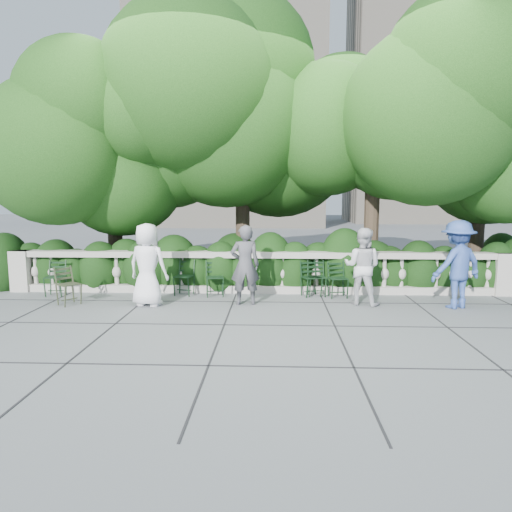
{
  "coord_description": "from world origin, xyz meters",
  "views": [
    {
      "loc": [
        0.4,
        -9.01,
        2.35
      ],
      "look_at": [
        0.0,
        1.0,
        1.0
      ],
      "focal_mm": 32.0,
      "sensor_mm": 36.0,
      "label": 1
    }
  ],
  "objects_px": {
    "chair_c": "(314,298)",
    "chair_f": "(339,299)",
    "chair_e": "(317,297)",
    "person_older_blue": "(457,264)",
    "person_casual_man": "(362,266)",
    "chair_b": "(182,296)",
    "chair_a": "(54,297)",
    "chair_d": "(215,298)",
    "person_businessman": "(148,265)",
    "chair_weathered": "(73,306)",
    "person_woman_grey": "(245,265)"
  },
  "relations": [
    {
      "from": "chair_weathered",
      "to": "person_casual_man",
      "type": "bearing_deg",
      "value": -48.97
    },
    {
      "from": "chair_a",
      "to": "person_older_blue",
      "type": "xyz_separation_m",
      "value": [
        8.89,
        -0.63,
        0.92
      ]
    },
    {
      "from": "chair_a",
      "to": "person_businessman",
      "type": "height_order",
      "value": "person_businessman"
    },
    {
      "from": "chair_c",
      "to": "chair_d",
      "type": "distance_m",
      "value": 2.27
    },
    {
      "from": "chair_d",
      "to": "person_businessman",
      "type": "xyz_separation_m",
      "value": [
        -1.32,
        -0.81,
        0.88
      ]
    },
    {
      "from": "chair_a",
      "to": "chair_e",
      "type": "xyz_separation_m",
      "value": [
        6.1,
        0.23,
        0.0
      ]
    },
    {
      "from": "person_businessman",
      "to": "person_older_blue",
      "type": "bearing_deg",
      "value": -165.06
    },
    {
      "from": "chair_e",
      "to": "chair_b",
      "type": "bearing_deg",
      "value": 176.44
    },
    {
      "from": "chair_e",
      "to": "person_older_blue",
      "type": "height_order",
      "value": "person_older_blue"
    },
    {
      "from": "chair_e",
      "to": "chair_weathered",
      "type": "relative_size",
      "value": 1.0
    },
    {
      "from": "chair_b",
      "to": "chair_c",
      "type": "bearing_deg",
      "value": 11.58
    },
    {
      "from": "person_businessman",
      "to": "chair_d",
      "type": "bearing_deg",
      "value": -134.28
    },
    {
      "from": "chair_f",
      "to": "chair_weathered",
      "type": "relative_size",
      "value": 1.0
    },
    {
      "from": "chair_a",
      "to": "person_casual_man",
      "type": "xyz_separation_m",
      "value": [
        6.98,
        -0.4,
        0.83
      ]
    },
    {
      "from": "chair_c",
      "to": "chair_e",
      "type": "relative_size",
      "value": 1.0
    },
    {
      "from": "chair_a",
      "to": "chair_f",
      "type": "xyz_separation_m",
      "value": [
        6.58,
        0.09,
        0.0
      ]
    },
    {
      "from": "chair_a",
      "to": "person_older_blue",
      "type": "height_order",
      "value": "person_older_blue"
    },
    {
      "from": "chair_weathered",
      "to": "person_woman_grey",
      "type": "relative_size",
      "value": 0.49
    },
    {
      "from": "person_businessman",
      "to": "chair_c",
      "type": "bearing_deg",
      "value": -151.68
    },
    {
      "from": "chair_a",
      "to": "person_woman_grey",
      "type": "xyz_separation_m",
      "value": [
        4.47,
        -0.52,
        0.86
      ]
    },
    {
      "from": "chair_b",
      "to": "chair_f",
      "type": "xyz_separation_m",
      "value": [
        3.63,
        -0.11,
        0.0
      ]
    },
    {
      "from": "chair_e",
      "to": "person_casual_man",
      "type": "bearing_deg",
      "value": -39.64
    },
    {
      "from": "chair_d",
      "to": "person_casual_man",
      "type": "distance_m",
      "value": 3.38
    },
    {
      "from": "chair_b",
      "to": "person_older_blue",
      "type": "xyz_separation_m",
      "value": [
        5.94,
        -0.83,
        0.92
      ]
    },
    {
      "from": "chair_c",
      "to": "chair_f",
      "type": "relative_size",
      "value": 1.0
    },
    {
      "from": "chair_c",
      "to": "person_woman_grey",
      "type": "bearing_deg",
      "value": -175.62
    },
    {
      "from": "chair_a",
      "to": "chair_d",
      "type": "height_order",
      "value": "same"
    },
    {
      "from": "person_older_blue",
      "to": "chair_a",
      "type": "bearing_deg",
      "value": -26.57
    },
    {
      "from": "chair_c",
      "to": "chair_e",
      "type": "xyz_separation_m",
      "value": [
        0.09,
        0.04,
        0.0
      ]
    },
    {
      "from": "chair_b",
      "to": "chair_weathered",
      "type": "distance_m",
      "value": 2.36
    },
    {
      "from": "person_older_blue",
      "to": "chair_b",
      "type": "bearing_deg",
      "value": -30.47
    },
    {
      "from": "chair_f",
      "to": "chair_a",
      "type": "bearing_deg",
      "value": 171.45
    },
    {
      "from": "chair_c",
      "to": "chair_f",
      "type": "bearing_deg",
      "value": -30.53
    },
    {
      "from": "chair_a",
      "to": "chair_f",
      "type": "height_order",
      "value": "same"
    },
    {
      "from": "person_older_blue",
      "to": "chair_weathered",
      "type": "bearing_deg",
      "value": -21.33
    },
    {
      "from": "person_businessman",
      "to": "person_older_blue",
      "type": "distance_m",
      "value": 6.47
    },
    {
      "from": "chair_d",
      "to": "chair_f",
      "type": "distance_m",
      "value": 2.84
    },
    {
      "from": "chair_b",
      "to": "person_businessman",
      "type": "height_order",
      "value": "person_businessman"
    },
    {
      "from": "person_casual_man",
      "to": "person_older_blue",
      "type": "distance_m",
      "value": 1.92
    },
    {
      "from": "chair_b",
      "to": "chair_d",
      "type": "bearing_deg",
      "value": 4.79
    },
    {
      "from": "chair_a",
      "to": "person_casual_man",
      "type": "bearing_deg",
      "value": -7.75
    },
    {
      "from": "chair_a",
      "to": "chair_d",
      "type": "distance_m",
      "value": 3.75
    },
    {
      "from": "chair_d",
      "to": "chair_b",
      "type": "bearing_deg",
      "value": 162.46
    },
    {
      "from": "chair_b",
      "to": "chair_f",
      "type": "height_order",
      "value": "same"
    },
    {
      "from": "chair_c",
      "to": "person_casual_man",
      "type": "height_order",
      "value": "person_casual_man"
    },
    {
      "from": "person_businessman",
      "to": "person_casual_man",
      "type": "height_order",
      "value": "person_businessman"
    },
    {
      "from": "chair_a",
      "to": "chair_b",
      "type": "bearing_deg",
      "value": -0.64
    },
    {
      "from": "person_older_blue",
      "to": "chair_e",
      "type": "bearing_deg",
      "value": -39.73
    },
    {
      "from": "chair_a",
      "to": "person_older_blue",
      "type": "distance_m",
      "value": 8.96
    },
    {
      "from": "chair_c",
      "to": "person_woman_grey",
      "type": "height_order",
      "value": "person_woman_grey"
    }
  ]
}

